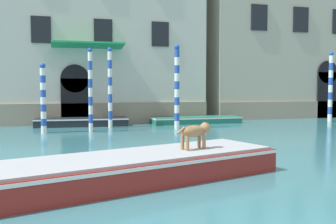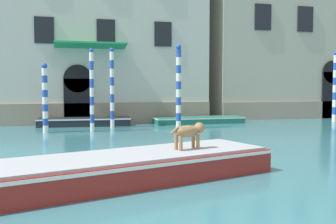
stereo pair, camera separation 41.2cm
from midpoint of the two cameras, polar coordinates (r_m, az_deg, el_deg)
The scene contains 11 objects.
palazzo_left at distance 28.57m, azimuth -10.63°, elevation 15.17°, with size 13.78×7.40×16.14m.
palazzo_right at distance 33.18m, azimuth 15.33°, elevation 14.05°, with size 12.54×6.13×16.76m.
boat_foreground at distance 9.96m, azimuth -6.57°, elevation -8.00°, with size 8.35×4.48×0.68m.
dog_on_deck at distance 10.68m, azimuth 2.94°, elevation -2.85°, with size 1.07×0.54×0.73m.
boat_moored_near_palazzo at distance 23.93m, azimuth -12.86°, elevation -1.39°, with size 5.52×1.83×0.49m.
boat_moored_far at distance 25.19m, azimuth 3.63°, elevation -1.13°, with size 5.77×1.66×0.42m.
mooring_pole_0 at distance 20.75m, azimuth -11.76°, elevation 3.16°, with size 0.23×0.23×4.34m.
mooring_pole_1 at distance 28.38m, azimuth 22.14°, elevation 3.47°, with size 0.29×0.29×4.67m.
mooring_pole_2 at distance 21.80m, azimuth 0.76°, elevation 3.74°, with size 0.29×0.29×4.68m.
mooring_pole_3 at distance 22.61m, azimuth -8.93°, elevation 3.53°, with size 0.25×0.25×4.56m.
mooring_pole_4 at distance 20.91m, azimuth -18.20°, elevation 2.00°, with size 0.29×0.29×3.55m.
Camera 1 is at (-3.41, -2.95, 2.40)m, focal length 42.00 mm.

